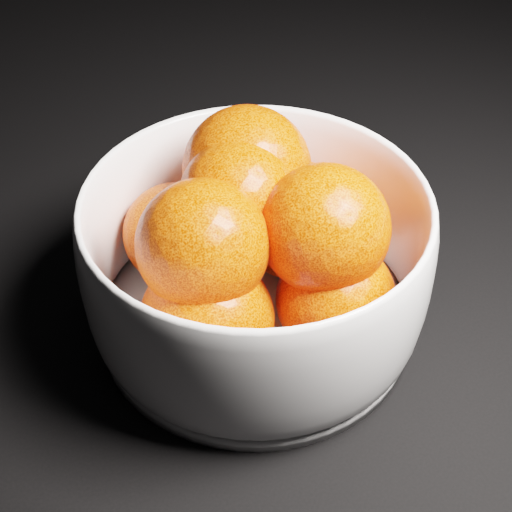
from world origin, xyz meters
name	(u,v)px	position (x,y,z in m)	size (l,w,h in m)	color
bowl	(256,262)	(-0.25, 0.25, 0.06)	(0.24, 0.24, 0.12)	white
orange_pile	(255,236)	(-0.25, 0.25, 0.08)	(0.19, 0.19, 0.14)	#EE3F0C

